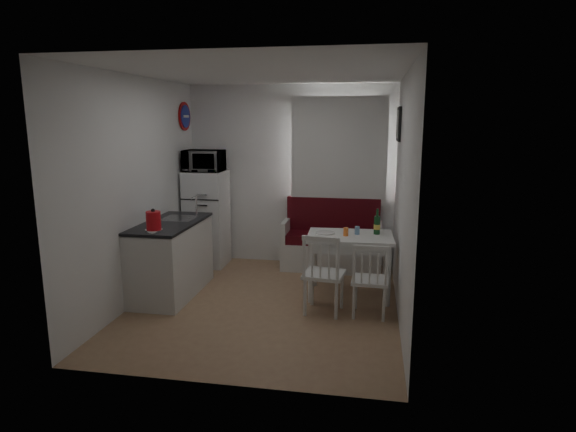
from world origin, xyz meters
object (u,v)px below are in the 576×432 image
dining_table (350,242)px  fridge (207,218)px  bench (332,246)px  chair_right (370,273)px  kitchen_counter (172,258)px  wine_bottle (377,221)px  microwave (204,161)px  kettle (154,221)px  chair_left (323,266)px

dining_table → fridge: bearing=153.8°
bench → chair_right: (0.55, -1.71, 0.18)m
kitchen_counter → bench: kitchen_counter is taller
kitchen_counter → wine_bottle: bearing=9.4°
kitchen_counter → microwave: microwave is taller
microwave → kettle: size_ratio=2.16×
dining_table → kettle: 2.28m
microwave → kettle: (0.03, -1.73, -0.51)m
fridge → kettle: bearing=-89.0°
bench → fridge: fridge is taller
kitchen_counter → chair_right: bearing=-8.3°
chair_right → kettle: 2.40m
bench → microwave: (-1.82, -0.16, 1.20)m
bench → fridge: 1.86m
chair_right → microwave: size_ratio=0.81×
bench → wine_bottle: bearing=-57.2°
dining_table → chair_right: bearing=-71.5°
fridge → wine_bottle: bearing=-19.0°
kitchen_counter → bench: 2.29m
bench → chair_right: size_ratio=3.16×
kitchen_counter → wine_bottle: (2.45, 0.41, 0.46)m
dining_table → microwave: size_ratio=1.90×
kitchen_counter → microwave: 1.61m
dining_table → kettle: (-2.09, -0.84, 0.36)m
bench → kettle: bearing=-133.4°
chair_right → kettle: (-2.34, -0.19, 0.51)m
microwave → kettle: 1.80m
kettle → microwave: bearing=91.0°
kitchen_counter → chair_left: (1.89, -0.36, 0.10)m
chair_right → microwave: 3.01m
bench → wine_bottle: 1.27m
bench → chair_left: bearing=-88.3°
kitchen_counter → dining_table: 2.17m
microwave → kettle: microwave is taller
chair_left → fridge: (-1.87, 1.60, 0.13)m
dining_table → kettle: size_ratio=4.11×
bench → kettle: size_ratio=5.57×
bench → microwave: bearing=-174.9°
kitchen_counter → chair_right: (2.39, -0.35, 0.06)m
kitchen_counter → dining_table: (2.14, 0.31, 0.22)m
kitchen_counter → microwave: (0.02, 1.19, 1.08)m
chair_right → kettle: size_ratio=1.76×
chair_left → kettle: (-1.84, -0.18, 0.47)m
chair_right → fridge: 2.86m
kitchen_counter → kettle: 0.78m
chair_right → fridge: (-2.37, 1.59, 0.18)m
wine_bottle → microwave: bearing=162.0°
fridge → microwave: microwave is taller
fridge → chair_right: bearing=-33.9°
fridge → wine_bottle: 2.58m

